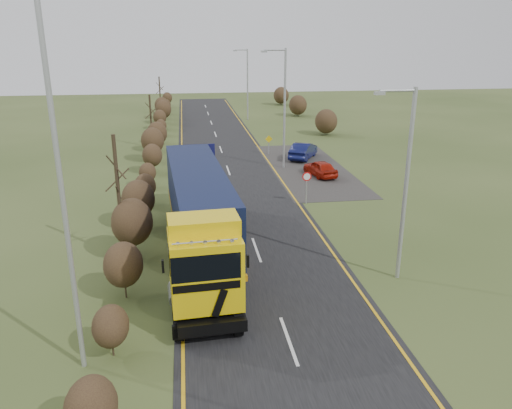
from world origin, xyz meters
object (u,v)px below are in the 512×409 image
object	(u,v)px
streetlight_near	(405,179)
speed_sign	(307,182)
lorry	(199,211)
car_red_hatchback	(320,168)
car_blue_sedan	(303,151)

from	to	relation	value
streetlight_near	speed_sign	world-z (taller)	streetlight_near
streetlight_near	speed_sign	xyz separation A→B (m)	(-1.50, 10.68, -3.11)
lorry	speed_sign	xyz separation A→B (m)	(7.00, 7.33, -0.92)
car_red_hatchback	car_blue_sedan	size ratio (longest dim) A/B	0.84
lorry	car_red_hatchback	xyz separation A→B (m)	(9.68, 13.85, -1.77)
car_red_hatchback	speed_sign	distance (m)	7.09
lorry	car_blue_sedan	xyz separation A→B (m)	(9.73, 19.75, -1.67)
car_red_hatchback	speed_sign	bearing A→B (deg)	54.82
lorry	speed_sign	bearing A→B (deg)	42.39
speed_sign	streetlight_near	bearing A→B (deg)	-81.99
lorry	car_blue_sedan	size ratio (longest dim) A/B	3.54
car_blue_sedan	streetlight_near	bearing A→B (deg)	116.15
car_blue_sedan	speed_sign	size ratio (longest dim) A/B	2.02
speed_sign	car_blue_sedan	bearing A→B (deg)	77.60
car_red_hatchback	speed_sign	world-z (taller)	speed_sign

